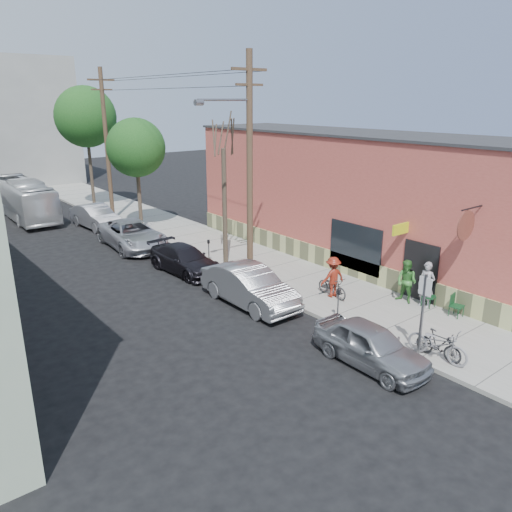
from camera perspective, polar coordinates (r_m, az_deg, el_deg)
ground at (r=18.20m, az=3.55°, el=-9.26°), size 120.00×120.00×0.00m
sidewalk at (r=28.73m, az=-4.85°, el=1.07°), size 4.50×58.00×0.15m
cafe_building at (r=26.66m, az=10.93°, el=6.65°), size 6.60×20.20×6.61m
sign_post at (r=16.87m, az=18.54°, el=-5.59°), size 0.07×0.45×2.80m
parking_meter_near at (r=19.03m, az=9.39°, el=-4.98°), size 0.14×0.14×1.24m
parking_meter_far at (r=25.38m, az=-5.43°, el=0.96°), size 0.14×0.14×1.24m
utility_pole_near at (r=22.01m, az=-0.85°, el=10.27°), size 3.57×0.28×10.00m
utility_pole_far at (r=35.61m, az=-16.71°, el=12.25°), size 1.80×0.28×10.00m
tree_bare at (r=24.61m, az=-3.60°, el=5.44°), size 0.24×0.24×5.79m
tree_leafy_mid at (r=32.40m, az=-13.56°, el=11.92°), size 3.62×3.62×6.96m
tree_leafy_far at (r=39.65m, az=-18.89°, el=14.80°), size 4.40×4.40×8.98m
patio_chair_a at (r=21.32m, az=19.15°, el=-4.38°), size 0.63×0.63×0.88m
patio_chair_b at (r=20.75m, az=21.97°, el=-5.30°), size 0.58×0.58×0.88m
patron_grey at (r=21.10m, az=18.89°, el=-3.12°), size 0.52×0.73×1.88m
patron_green at (r=21.31m, az=16.82°, el=-2.82°), size 0.71×0.89×1.81m
cyclist at (r=21.26m, az=8.76°, el=-2.38°), size 1.23×0.84×1.75m
cyclist_bike at (r=21.41m, az=8.71°, el=-3.48°), size 0.71×1.71×0.88m
parked_bike_a at (r=17.34m, az=20.15°, el=-9.52°), size 0.54×1.61×0.95m
parked_bike_b at (r=17.26m, az=20.05°, el=-9.40°), size 0.90×2.10×1.07m
car_0 at (r=16.56m, az=12.95°, el=-9.90°), size 1.72×4.08×1.38m
car_1 at (r=20.60m, az=-0.76°, el=-3.49°), size 1.70×4.87×1.61m
car_2 at (r=24.72m, az=-8.16°, el=-0.40°), size 2.12×4.61×1.31m
car_3 at (r=29.38m, az=-13.95°, el=2.40°), size 3.00×5.79×1.56m
car_4 at (r=34.62m, az=-17.82°, el=4.31°), size 1.96×4.74×1.53m
bus at (r=39.35m, az=-24.98°, el=5.93°), size 2.54×9.91×2.75m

